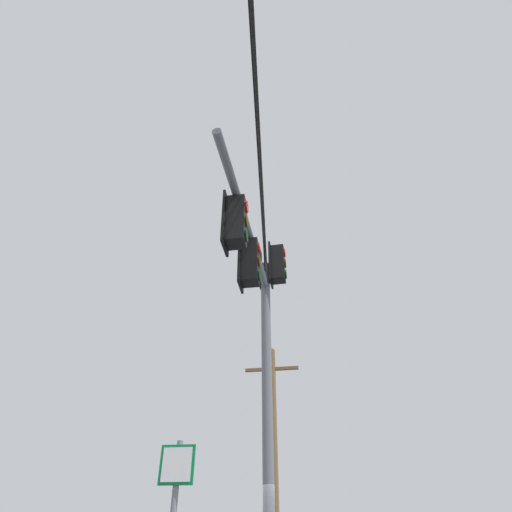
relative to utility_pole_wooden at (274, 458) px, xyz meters
name	(u,v)px	position (x,y,z in m)	size (l,w,h in m)	color
signal_mast_assembly	(259,310)	(-3.74, 8.76, 0.95)	(1.75, 4.37, 7.48)	slate
utility_pole_wooden	(274,458)	(0.00, 0.00, 0.00)	(2.11, 0.80, 8.56)	brown
overhead_wire_span	(264,225)	(-3.86, 8.74, 3.03)	(7.75, 17.50, 2.22)	black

